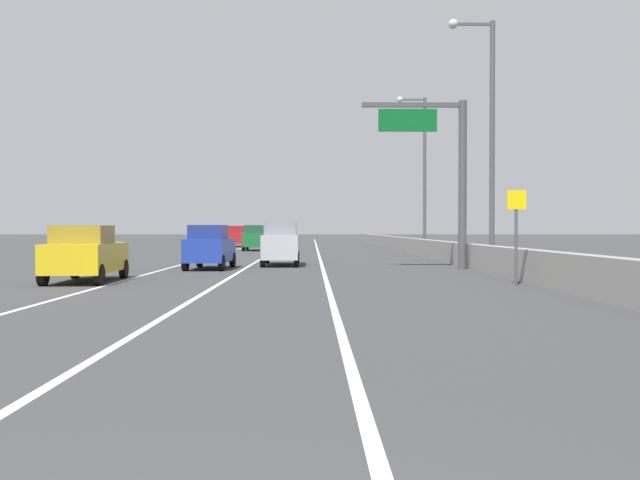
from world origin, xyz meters
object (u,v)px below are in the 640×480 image
(speed_advisory_sign, at_px, (516,230))
(car_yellow_0, at_px, (85,254))
(overhead_sign_gantry, at_px, (446,163))
(car_green_1, at_px, (256,238))
(car_red_4, at_px, (237,236))
(car_blue_3, at_px, (210,247))
(lamp_post_right_second, at_px, (487,127))
(car_silver_2, at_px, (281,244))
(lamp_post_right_third, at_px, (421,165))

(speed_advisory_sign, bearing_deg, car_yellow_0, 172.93)
(overhead_sign_gantry, xyz_separation_m, car_green_1, (-10.57, 26.94, -3.69))
(overhead_sign_gantry, relative_size, car_red_4, 1.72)
(car_green_1, bearing_deg, car_yellow_0, -95.03)
(speed_advisory_sign, bearing_deg, car_red_4, 105.90)
(overhead_sign_gantry, relative_size, car_blue_3, 1.84)
(lamp_post_right_second, bearing_deg, car_silver_2, 166.44)
(lamp_post_right_second, bearing_deg, car_blue_3, -176.29)
(car_green_1, bearing_deg, car_silver_2, -82.65)
(car_yellow_0, bearing_deg, car_silver_2, 60.43)
(lamp_post_right_third, xyz_separation_m, car_blue_3, (-12.48, -19.86, -5.47))
(overhead_sign_gantry, bearing_deg, car_red_4, 108.86)
(car_yellow_0, relative_size, car_blue_3, 1.09)
(overhead_sign_gantry, height_order, speed_advisory_sign, overhead_sign_gantry)
(car_yellow_0, distance_m, car_green_1, 34.73)
(car_yellow_0, bearing_deg, overhead_sign_gantry, 29.35)
(car_red_4, bearing_deg, car_green_1, -76.94)
(car_blue_3, bearing_deg, car_yellow_0, -111.95)
(car_yellow_0, bearing_deg, lamp_post_right_third, 60.50)
(car_red_4, bearing_deg, lamp_post_right_third, -51.65)
(overhead_sign_gantry, distance_m, car_yellow_0, 16.06)
(overhead_sign_gantry, height_order, car_red_4, overhead_sign_gantry)
(car_silver_2, relative_size, car_red_4, 1.08)
(overhead_sign_gantry, bearing_deg, lamp_post_right_second, 22.12)
(car_yellow_0, distance_m, car_blue_3, 8.26)
(speed_advisory_sign, height_order, lamp_post_right_second, lamp_post_right_second)
(car_green_1, relative_size, car_silver_2, 0.94)
(overhead_sign_gantry, xyz_separation_m, car_yellow_0, (-13.61, -7.65, -3.78))
(lamp_post_right_third, distance_m, car_green_1, 15.37)
(lamp_post_right_third, height_order, car_green_1, lamp_post_right_third)
(car_silver_2, bearing_deg, car_blue_3, -134.21)
(lamp_post_right_second, relative_size, car_yellow_0, 2.56)
(lamp_post_right_second, distance_m, lamp_post_right_third, 19.05)
(lamp_post_right_second, relative_size, car_green_1, 2.56)
(lamp_post_right_second, xyz_separation_m, car_silver_2, (-9.52, 2.30, -5.40))
(speed_advisory_sign, distance_m, car_green_1, 37.97)
(car_green_1, xyz_separation_m, car_blue_3, (0.05, -26.93, -0.07))
(car_green_1, relative_size, car_red_4, 1.01)
(lamp_post_right_third, distance_m, car_silver_2, 19.98)
(speed_advisory_sign, relative_size, car_yellow_0, 0.68)
(lamp_post_right_second, height_order, car_green_1, lamp_post_right_second)
(speed_advisory_sign, xyz_separation_m, car_green_1, (-11.01, 36.34, -0.73))
(car_green_1, bearing_deg, overhead_sign_gantry, -68.59)
(lamp_post_right_second, distance_m, car_silver_2, 11.19)
(speed_advisory_sign, height_order, car_silver_2, speed_advisory_sign)
(car_blue_3, bearing_deg, lamp_post_right_second, 3.71)
(car_yellow_0, height_order, car_silver_2, car_silver_2)
(overhead_sign_gantry, height_order, lamp_post_right_second, lamp_post_right_second)
(speed_advisory_sign, xyz_separation_m, lamp_post_right_third, (1.52, 29.27, 4.67))
(lamp_post_right_second, relative_size, car_blue_3, 2.78)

